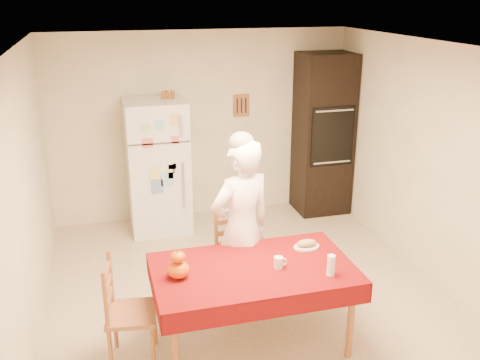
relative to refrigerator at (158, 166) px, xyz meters
name	(u,v)px	position (x,y,z in m)	size (l,w,h in m)	color
floor	(247,294)	(0.65, -1.88, -0.85)	(4.50, 4.50, 0.00)	tan
room_shell	(248,143)	(0.65, -1.88, 0.77)	(4.02, 4.52, 2.51)	beige
refrigerator	(158,166)	(0.00, 0.00, 0.00)	(0.75, 0.74, 1.70)	white
oven_cabinet	(323,134)	(2.28, 0.05, 0.25)	(0.70, 0.62, 2.20)	black
dining_table	(253,275)	(0.47, -2.68, -0.16)	(1.70, 1.00, 0.76)	brown
chair_far	(237,255)	(0.52, -1.97, -0.34)	(0.46, 0.44, 0.95)	brown
chair_left	(123,308)	(-0.62, -2.61, -0.34)	(0.46, 0.47, 0.95)	brown
seated_woman	(242,229)	(0.52, -2.14, 0.02)	(0.64, 0.42, 1.74)	white
coffee_mug	(278,263)	(0.67, -2.74, -0.04)	(0.08, 0.08, 0.10)	white
pumpkin_lower	(178,270)	(-0.16, -2.68, -0.02)	(0.19, 0.19, 0.14)	#ED4305
pumpkin_upper	(178,257)	(-0.16, -2.68, 0.10)	(0.12, 0.12, 0.09)	#E44B05
wine_glass	(331,265)	(1.05, -2.97, 0.00)	(0.07, 0.07, 0.18)	white
bread_plate	(306,247)	(1.04, -2.46, -0.08)	(0.24, 0.24, 0.02)	silver
bread_loaf	(307,243)	(1.04, -2.46, -0.04)	(0.18, 0.10, 0.06)	#A2824F
spice_jar_left	(164,95)	(0.12, 0.05, 0.90)	(0.05, 0.05, 0.10)	#925C1A
spice_jar_mid	(167,95)	(0.16, 0.05, 0.90)	(0.05, 0.05, 0.10)	brown
spice_jar_right	(173,95)	(0.23, 0.05, 0.90)	(0.05, 0.05, 0.10)	#964B1B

